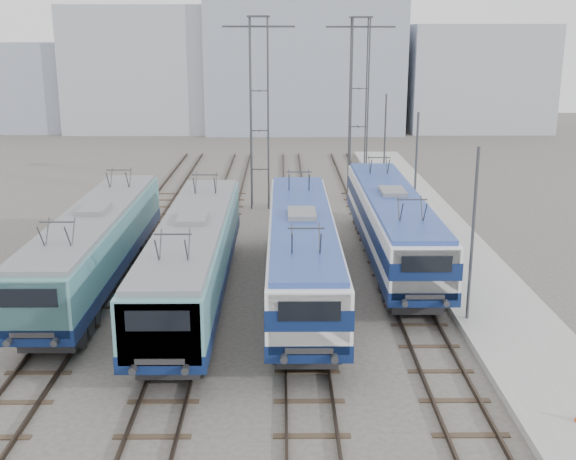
% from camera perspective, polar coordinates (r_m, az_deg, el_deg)
% --- Properties ---
extents(ground, '(160.00, 160.00, 0.00)m').
position_cam_1_polar(ground, '(26.48, -3.57, -9.25)').
color(ground, '#514C47').
extents(platform, '(4.00, 70.00, 0.30)m').
position_cam_1_polar(platform, '(34.96, 14.11, -3.26)').
color(platform, '#9E9E99').
rests_on(platform, ground).
extents(locomotive_far_left, '(2.73, 17.22, 3.24)m').
position_cam_1_polar(locomotive_far_left, '(32.56, -15.00, -1.00)').
color(locomotive_far_left, '#0D1D4A').
rests_on(locomotive_far_left, ground).
extents(locomotive_center_left, '(2.78, 17.58, 3.31)m').
position_cam_1_polar(locomotive_center_left, '(29.92, -7.52, -1.94)').
color(locomotive_center_left, '#0D1D4A').
rests_on(locomotive_center_left, ground).
extents(locomotive_center_right, '(2.78, 17.59, 3.31)m').
position_cam_1_polar(locomotive_center_right, '(30.42, 1.09, -1.41)').
color(locomotive_center_right, '#0D1D4A').
rests_on(locomotive_center_right, ground).
extents(locomotive_far_right, '(2.74, 17.34, 3.26)m').
position_cam_1_polar(locomotive_far_right, '(35.27, 8.22, 0.73)').
color(locomotive_far_right, '#0D1D4A').
rests_on(locomotive_far_right, ground).
extents(catenary_tower_west, '(4.50, 1.20, 12.00)m').
position_cam_1_polar(catenary_tower_west, '(46.29, -2.28, 9.87)').
color(catenary_tower_west, '#3F4247').
rests_on(catenary_tower_west, ground).
extents(catenary_tower_east, '(4.50, 1.20, 12.00)m').
position_cam_1_polar(catenary_tower_east, '(48.52, 5.61, 10.06)').
color(catenary_tower_east, '#3F4247').
rests_on(catenary_tower_east, ground).
extents(mast_front, '(0.12, 0.12, 7.00)m').
position_cam_1_polar(mast_front, '(28.04, 14.36, -0.69)').
color(mast_front, '#3F4247').
rests_on(mast_front, ground).
extents(mast_mid, '(0.12, 0.12, 7.00)m').
position_cam_1_polar(mast_mid, '(39.45, 10.04, 4.10)').
color(mast_mid, '#3F4247').
rests_on(mast_mid, ground).
extents(mast_rear, '(0.12, 0.12, 7.00)m').
position_cam_1_polar(mast_rear, '(51.12, 7.65, 6.71)').
color(mast_rear, '#3F4247').
rests_on(mast_rear, ground).
extents(building_west, '(18.00, 12.00, 14.00)m').
position_cam_1_polar(building_west, '(87.52, -10.89, 12.38)').
color(building_west, '#A7ADB9').
rests_on(building_west, ground).
extents(building_center, '(22.00, 14.00, 18.00)m').
position_cam_1_polar(building_center, '(86.12, 1.27, 13.93)').
color(building_center, '#919BB0').
rests_on(building_center, ground).
extents(building_east, '(16.00, 12.00, 12.00)m').
position_cam_1_polar(building_east, '(89.11, 14.50, 11.58)').
color(building_east, '#A7ADB9').
rests_on(building_east, ground).
extents(building_far_west, '(14.00, 10.00, 10.00)m').
position_cam_1_polar(building_far_west, '(91.81, -20.86, 10.54)').
color(building_far_west, '#919BB0').
rests_on(building_far_west, ground).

